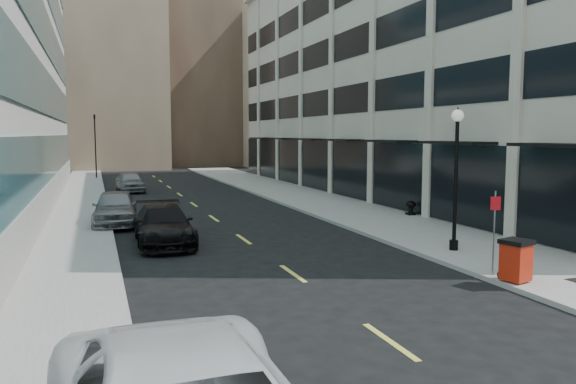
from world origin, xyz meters
TOP-DOWN VIEW (x-y plane):
  - ground at (0.00, 0.00)m, footprint 160.00×160.00m
  - sidewalk_right at (7.50, 20.00)m, footprint 5.00×80.00m
  - sidewalk_left at (-6.50, 20.00)m, footprint 3.00×80.00m
  - building_right at (16.94, 26.99)m, footprint 15.30×46.50m
  - skyline_tan_near at (-4.00, 68.00)m, footprint 14.00×18.00m
  - skyline_brown at (8.00, 72.00)m, footprint 12.00×16.00m
  - skyline_tan_far at (-14.00, 78.00)m, footprint 12.00×14.00m
  - skyline_stone at (18.00, 66.00)m, footprint 10.00×14.00m
  - road_centerline at (0.00, 17.00)m, footprint 0.15×68.20m
  - traffic_signal at (-5.50, 48.00)m, footprint 0.66×0.66m
  - car_black_pickup at (-3.20, 14.00)m, footprint 2.22×5.26m
  - car_silver_sedan at (-4.80, 19.40)m, footprint 2.30×5.01m
  - car_grey_sedan at (-3.20, 35.00)m, footprint 2.16×4.56m
  - trash_bin at (5.40, 4.55)m, footprint 0.92×0.92m
  - lamppost at (6.40, 8.80)m, footprint 0.42×0.42m
  - sign_post at (5.33, 5.39)m, footprint 0.28×0.13m
  - urn_planter at (9.60, 16.94)m, footprint 0.53×0.53m

SIDE VIEW (x-z plane):
  - ground at x=0.00m, z-range 0.00..0.00m
  - road_centerline at x=0.00m, z-range 0.00..0.01m
  - sidewalk_right at x=7.50m, z-range 0.00..0.15m
  - sidewalk_left at x=-6.50m, z-range 0.00..0.15m
  - urn_planter at x=9.60m, z-range 0.23..0.96m
  - car_grey_sedan at x=-3.20m, z-range 0.00..1.51m
  - car_black_pickup at x=-3.20m, z-range 0.00..1.51m
  - trash_bin at x=5.40m, z-range 0.20..1.40m
  - car_silver_sedan at x=-4.80m, z-range 0.00..1.66m
  - sign_post at x=5.33m, z-range 0.50..2.98m
  - lamppost at x=6.40m, z-range 0.59..5.69m
  - traffic_signal at x=-5.50m, z-range 2.23..9.21m
  - building_right at x=16.94m, z-range -0.13..18.12m
  - skyline_stone at x=18.00m, z-range 0.00..20.00m
  - skyline_tan_far at x=-14.00m, z-range 0.00..22.00m
  - skyline_tan_near at x=-4.00m, z-range 0.00..28.00m
  - skyline_brown at x=8.00m, z-range 0.00..34.00m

